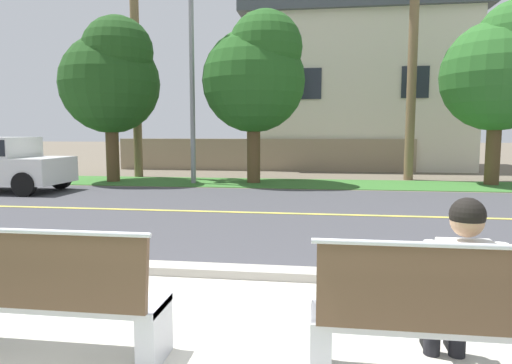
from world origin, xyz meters
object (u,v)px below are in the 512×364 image
(shade_tree_far_left, at_px, (112,76))
(shade_tree_centre, at_px, (502,67))
(bench_left, at_px, (45,300))
(shade_tree_left, at_px, (257,73))
(bench_right, at_px, (447,322))
(seated_person_white, at_px, (460,281))
(streetlamp, at_px, (193,48))

(shade_tree_far_left, distance_m, shade_tree_centre, 12.46)
(bench_left, relative_size, shade_tree_left, 0.32)
(bench_right, distance_m, seated_person_white, 0.30)
(bench_left, xyz_separation_m, shade_tree_left, (-0.09, 11.79, 3.13))
(shade_tree_left, height_order, shade_tree_centre, shade_tree_centre)
(seated_person_white, height_order, streetlamp, streetlamp)
(seated_person_white, height_order, shade_tree_centre, shade_tree_centre)
(seated_person_white, distance_m, shade_tree_centre, 13.30)
(seated_person_white, height_order, shade_tree_far_left, shade_tree_far_left)
(shade_tree_far_left, relative_size, shade_tree_centre, 0.96)
(shade_tree_left, bearing_deg, shade_tree_far_left, -176.37)
(seated_person_white, bearing_deg, shade_tree_far_left, 124.60)
(streetlamp, relative_size, shade_tree_centre, 1.36)
(bench_left, relative_size, shade_tree_far_left, 0.32)
(bench_left, distance_m, bench_right, 2.79)
(bench_right, distance_m, shade_tree_far_left, 14.16)
(streetlamp, bearing_deg, bench_right, -66.94)
(bench_right, xyz_separation_m, shade_tree_far_left, (-7.69, 11.48, 3.07))
(bench_right, height_order, shade_tree_centre, shade_tree_centre)
(streetlamp, bearing_deg, seated_person_white, -66.15)
(bench_left, xyz_separation_m, seated_person_white, (2.91, 0.17, 0.22))
(seated_person_white, bearing_deg, bench_left, -176.66)
(bench_left, height_order, shade_tree_far_left, shade_tree_far_left)
(shade_tree_far_left, xyz_separation_m, shade_tree_centre, (12.44, 0.78, 0.16))
(bench_left, relative_size, bench_right, 1.00)
(bench_left, bearing_deg, bench_right, 0.00)
(bench_left, xyz_separation_m, streetlamp, (-2.14, 11.58, 3.93))
(bench_left, distance_m, shade_tree_centre, 14.75)
(streetlamp, xyz_separation_m, shade_tree_left, (2.04, 0.21, -0.80))
(shade_tree_far_left, bearing_deg, streetlamp, 2.03)
(shade_tree_far_left, xyz_separation_m, shade_tree_left, (4.80, 0.30, 0.06))
(shade_tree_left, bearing_deg, bench_right, -76.24)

